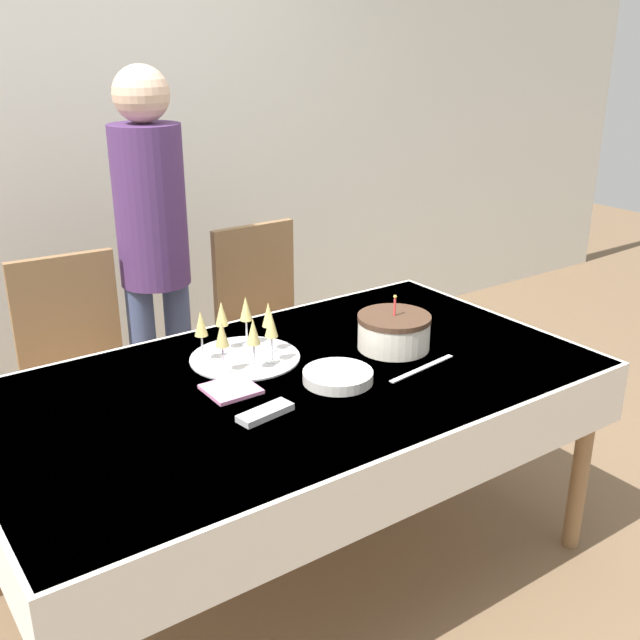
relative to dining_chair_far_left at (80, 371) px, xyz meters
name	(u,v)px	position (x,y,z in m)	size (l,w,h in m)	color
ground_plane	(297,566)	(0.42, -0.87, -0.54)	(12.00, 12.00, 0.00)	brown
wall_back	(84,125)	(0.42, 0.93, 0.81)	(8.00, 0.05, 2.70)	silver
dining_table	(294,405)	(0.42, -0.87, 0.10)	(1.93, 1.09, 0.74)	silver
dining_chair_far_left	(80,371)	(0.00, 0.00, 0.00)	(0.45, 0.45, 0.97)	olive
dining_chair_far_right	(268,325)	(0.85, 0.00, 0.00)	(0.43, 0.43, 0.97)	olive
birthday_cake	(393,331)	(0.83, -0.86, 0.26)	(0.25, 0.25, 0.19)	silver
champagne_tray	(242,337)	(0.36, -0.65, 0.28)	(0.37, 0.37, 0.18)	silver
plate_stack_main	(338,376)	(0.52, -0.97, 0.22)	(0.22, 0.22, 0.03)	silver
cake_knife	(422,368)	(0.80, -1.05, 0.20)	(0.30, 0.06, 0.00)	silver
fork_pile	(265,413)	(0.21, -1.03, 0.21)	(0.18, 0.08, 0.02)	silver
napkin_pile	(231,389)	(0.21, -0.84, 0.20)	(0.15, 0.15, 0.01)	pink
person_standing	(153,236)	(0.38, 0.10, 0.46)	(0.28, 0.28, 1.65)	#3F4C72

